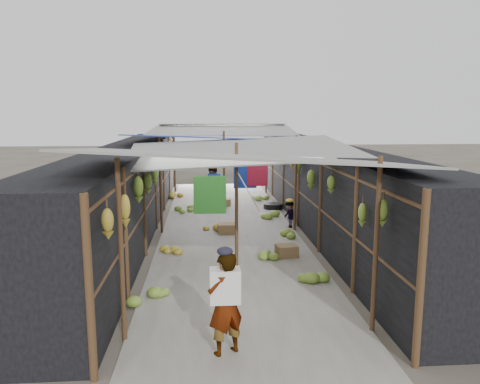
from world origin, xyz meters
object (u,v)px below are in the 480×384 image
object	(u,v)px
black_basin	(273,206)
vendor_elderly	(225,304)
crate_near	(227,229)
shopper_blue	(214,189)
vendor_seated	(289,215)

from	to	relation	value
black_basin	vendor_elderly	world-z (taller)	vendor_elderly
crate_near	vendor_elderly	xyz separation A→B (m)	(-0.32, -6.25, 0.57)
black_basin	shopper_blue	size ratio (longest dim) A/B	0.42
crate_near	black_basin	distance (m)	3.58
black_basin	vendor_elderly	bearing A→B (deg)	-102.07
black_basin	vendor_elderly	size ratio (longest dim) A/B	0.44
black_basin	vendor_elderly	xyz separation A→B (m)	(-2.01, -9.41, 0.62)
crate_near	vendor_elderly	bearing A→B (deg)	-95.66
crate_near	shopper_blue	distance (m)	3.05
crate_near	vendor_elderly	size ratio (longest dim) A/B	0.34
crate_near	shopper_blue	size ratio (longest dim) A/B	0.32
black_basin	vendor_seated	size ratio (longest dim) A/B	0.80
shopper_blue	crate_near	bearing A→B (deg)	-77.36
black_basin	vendor_seated	world-z (taller)	vendor_seated
crate_near	black_basin	size ratio (longest dim) A/B	0.77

